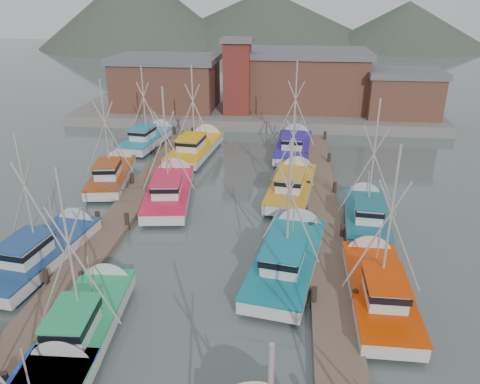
# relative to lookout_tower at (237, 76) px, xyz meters

# --- Properties ---
(ground) EXTENTS (260.00, 260.00, 0.00)m
(ground) POSITION_rel_lookout_tower_xyz_m (2.00, -33.00, -5.55)
(ground) COLOR #4B5B58
(ground) RESTS_ON ground
(dock_left) EXTENTS (2.30, 46.00, 1.50)m
(dock_left) POSITION_rel_lookout_tower_xyz_m (-5.00, -28.96, -5.34)
(dock_left) COLOR brown
(dock_left) RESTS_ON ground
(dock_right) EXTENTS (2.30, 46.00, 1.50)m
(dock_right) POSITION_rel_lookout_tower_xyz_m (9.00, -28.96, -5.34)
(dock_right) COLOR brown
(dock_right) RESTS_ON ground
(quay) EXTENTS (44.00, 16.00, 1.20)m
(quay) POSITION_rel_lookout_tower_xyz_m (2.00, 4.00, -4.95)
(quay) COLOR gray
(quay) RESTS_ON ground
(shed_left) EXTENTS (12.72, 8.48, 6.20)m
(shed_left) POSITION_rel_lookout_tower_xyz_m (-9.00, 2.00, -1.21)
(shed_left) COLOR brown
(shed_left) RESTS_ON quay
(shed_center) EXTENTS (14.84, 9.54, 6.90)m
(shed_center) POSITION_rel_lookout_tower_xyz_m (8.00, 4.00, -0.86)
(shed_center) COLOR brown
(shed_center) RESTS_ON quay
(shed_right) EXTENTS (8.48, 6.36, 5.20)m
(shed_right) POSITION_rel_lookout_tower_xyz_m (19.00, 1.00, -1.71)
(shed_right) COLOR brown
(shed_right) RESTS_ON quay
(lookout_tower) EXTENTS (3.60, 3.60, 8.50)m
(lookout_tower) POSITION_rel_lookout_tower_xyz_m (0.00, 0.00, 0.00)
(lookout_tower) COLOR maroon
(lookout_tower) RESTS_ON quay
(distant_hills) EXTENTS (175.00, 140.00, 42.00)m
(distant_hills) POSITION_rel_lookout_tower_xyz_m (-10.76, 89.59, -5.55)
(distant_hills) COLOR #3E473B
(distant_hills) RESTS_ON ground
(boat_4) EXTENTS (3.64, 8.89, 9.13)m
(boat_4) POSITION_rel_lookout_tower_xyz_m (-2.43, -37.98, -4.87)
(boat_4) COLOR black
(boat_4) RESTS_ON ground
(boat_5) EXTENTS (4.76, 10.52, 8.82)m
(boat_5) POSITION_rel_lookout_tower_xyz_m (6.70, -31.27, -4.87)
(boat_5) COLOR black
(boat_5) RESTS_ON ground
(boat_6) EXTENTS (4.02, 9.66, 8.77)m
(boat_6) POSITION_rel_lookout_tower_xyz_m (-7.41, -32.26, -4.87)
(boat_6) COLOR black
(boat_6) RESTS_ON ground
(boat_7) EXTENTS (3.80, 9.18, 9.32)m
(boat_7) POSITION_rel_lookout_tower_xyz_m (11.27, -33.79, -4.87)
(boat_7) COLOR black
(boat_7) RESTS_ON ground
(boat_8) EXTENTS (4.41, 10.23, 9.55)m
(boat_8) POSITION_rel_lookout_tower_xyz_m (-2.47, -22.58, -4.87)
(boat_8) COLOR black
(boat_8) RESTS_ON ground
(boat_9) EXTENTS (4.05, 9.78, 8.32)m
(boat_9) POSITION_rel_lookout_tower_xyz_m (6.78, -20.59, -4.87)
(boat_9) COLOR black
(boat_9) RESTS_ON ground
(boat_10) EXTENTS (4.02, 9.05, 9.30)m
(boat_10) POSITION_rel_lookout_tower_xyz_m (-7.97, -19.98, -4.87)
(boat_10) COLOR black
(boat_10) RESTS_ON ground
(boat_11) EXTENTS (3.79, 8.81, 9.43)m
(boat_11) POSITION_rel_lookout_tower_xyz_m (11.79, -25.22, -4.87)
(boat_11) COLOR black
(boat_11) RESTS_ON ground
(boat_12) EXTENTS (4.17, 10.36, 9.52)m
(boat_12) POSITION_rel_lookout_tower_xyz_m (-2.50, -12.01, -4.87)
(boat_12) COLOR black
(boat_12) RESTS_ON ground
(boat_13) EXTENTS (3.94, 9.93, 9.73)m
(boat_13) POSITION_rel_lookout_tower_xyz_m (6.82, -10.48, -4.87)
(boat_13) COLOR black
(boat_13) RESTS_ON ground
(boat_14) EXTENTS (3.89, 9.35, 8.85)m
(boat_14) POSITION_rel_lookout_tower_xyz_m (-7.93, -9.62, -4.87)
(boat_14) COLOR black
(boat_14) RESTS_ON ground
(gull_near) EXTENTS (1.55, 0.62, 0.24)m
(gull_near) POSITION_rel_lookout_tower_xyz_m (0.13, -38.40, 2.00)
(gull_near) COLOR gray
(gull_near) RESTS_ON ground
(gull_far) EXTENTS (1.55, 0.63, 0.24)m
(gull_far) POSITION_rel_lookout_tower_xyz_m (2.71, -27.67, -0.05)
(gull_far) COLOR gray
(gull_far) RESTS_ON ground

